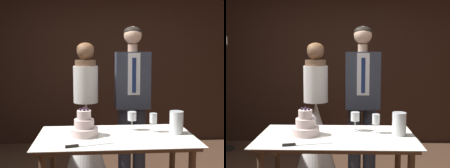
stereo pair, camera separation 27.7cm
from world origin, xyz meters
TOP-DOWN VIEW (x-y plane):
  - wall_back at (0.00, 2.33)m, footprint 4.59×0.12m
  - cake_table at (0.09, -0.05)m, footprint 1.32×0.71m
  - tiered_cake at (-0.18, -0.02)m, footprint 0.24×0.24m
  - cake_knife at (-0.20, -0.30)m, footprint 0.38×0.11m
  - wine_glass_near at (0.25, 0.12)m, footprint 0.08×0.08m
  - wine_glass_middle at (0.43, 0.05)m, footprint 0.07×0.07m
  - hurricane_candle at (0.62, -0.01)m, footprint 0.12×0.12m
  - bride at (-0.18, 0.84)m, footprint 0.54×0.54m
  - groom at (0.36, 0.84)m, footprint 0.39×0.25m

SIDE VIEW (x-z plane):
  - bride at x=-0.18m, z-range -0.22..1.39m
  - cake_table at x=0.09m, z-range 0.29..1.09m
  - cake_knife at x=-0.20m, z-range 0.80..0.82m
  - tiered_cake at x=-0.18m, z-range 0.76..1.00m
  - hurricane_candle at x=0.62m, z-range 0.80..0.99m
  - wine_glass_middle at x=0.43m, z-range 0.83..1.00m
  - wine_glass_near at x=0.25m, z-range 0.84..1.01m
  - groom at x=0.36m, z-range 0.10..1.90m
  - wall_back at x=0.00m, z-range 0.00..2.71m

